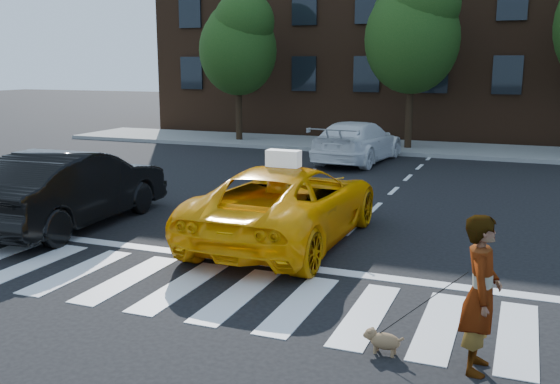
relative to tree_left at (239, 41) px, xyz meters
name	(u,v)px	position (x,y,z in m)	size (l,w,h in m)	color
ground	(181,287)	(6.97, -17.00, -4.44)	(120.00, 120.00, 0.00)	black
crosswalk	(181,287)	(6.97, -17.00, -4.43)	(13.00, 2.40, 0.01)	silver
stop_line	(226,258)	(6.97, -15.40, -4.43)	(12.00, 0.30, 0.01)	silver
sidewalk_far	(398,147)	(6.97, 0.50, -4.37)	(30.00, 4.00, 0.15)	slate
building	(431,12)	(6.97, 8.00, 1.56)	(26.00, 10.00, 12.00)	#402616
tree_left	(239,41)	(0.00, 0.00, 0.00)	(3.39, 3.38, 6.50)	black
tree_mid	(413,27)	(7.50, 0.00, 0.41)	(3.69, 3.69, 7.10)	black
taxi	(287,203)	(7.58, -13.88, -3.68)	(2.53, 5.48, 1.52)	#EE9B05
black_sedan	(72,188)	(2.83, -14.50, -3.61)	(1.76, 5.05, 1.66)	black
white_suv	(358,142)	(6.31, -3.54, -3.70)	(2.06, 5.07, 1.47)	white
woman	(481,294)	(11.53, -18.10, -3.52)	(0.67, 0.44, 1.84)	#999999
dog	(382,340)	(10.43, -18.09, -4.27)	(0.52, 0.23, 0.29)	#98704D
taxi_sign	(283,158)	(7.58, -14.08, -2.76)	(0.65, 0.28, 0.32)	white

